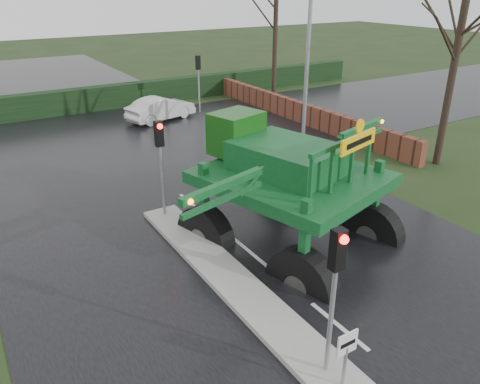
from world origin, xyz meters
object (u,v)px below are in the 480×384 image
street_light_right (305,20)px  crop_sprayer (299,198)px  traffic_signal_near (336,273)px  traffic_signal_far (198,71)px  white_sedan (162,120)px  keep_left_sign (346,351)px  traffic_signal_mid (160,149)px

street_light_right → crop_sprayer: street_light_right is taller
traffic_signal_near → street_light_right: bearing=53.9°
traffic_signal_far → white_sedan: size_ratio=0.83×
keep_left_sign → traffic_signal_near: bearing=90.0°
traffic_signal_far → crop_sprayer: size_ratio=0.38×
traffic_signal_near → white_sedan: (4.95, 20.49, -2.59)m
keep_left_sign → traffic_signal_mid: bearing=90.0°
traffic_signal_near → street_light_right: size_ratio=0.35×
crop_sprayer → white_sedan: (3.39, 17.40, -2.56)m
crop_sprayer → white_sedan: 17.91m
traffic_signal_mid → traffic_signal_far: 14.75m
traffic_signal_near → traffic_signal_far: bearing=69.6°
keep_left_sign → traffic_signal_mid: size_ratio=0.38×
keep_left_sign → traffic_signal_mid: 9.12m
traffic_signal_mid → crop_sprayer: bearing=-73.9°
traffic_signal_mid → crop_sprayer: 5.63m
traffic_signal_near → keep_left_sign: bearing=-90.0°
traffic_signal_far → crop_sprayer: 18.98m
traffic_signal_near → traffic_signal_mid: (0.00, 8.50, 0.00)m
keep_left_sign → white_sedan: bearing=76.7°
crop_sprayer → traffic_signal_mid: bearing=90.7°
keep_left_sign → traffic_signal_mid: (0.00, 8.99, 1.53)m
keep_left_sign → traffic_signal_near: traffic_signal_near is taller
traffic_signal_mid → traffic_signal_near: bearing=-90.0°
crop_sprayer → white_sedan: bearing=63.6°
street_light_right → crop_sprayer: (-7.93, -9.92, -3.43)m
traffic_signal_near → traffic_signal_far: size_ratio=1.00×
street_light_right → white_sedan: bearing=121.2°
traffic_signal_near → street_light_right: 16.46m
traffic_signal_near → white_sedan: traffic_signal_near is taller
white_sedan → traffic_signal_far: bearing=-94.2°
keep_left_sign → crop_sprayer: bearing=66.4°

